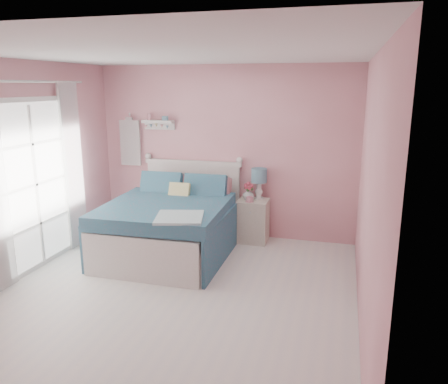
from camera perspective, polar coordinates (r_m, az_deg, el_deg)
The scene contains 12 objects.
floor at distance 5.04m, azimuth -6.87°, elevation -13.44°, with size 4.50×4.50×0.00m, color silver.
room_shell at distance 4.54m, azimuth -7.44°, elevation 4.63°, with size 4.50×4.50×4.50m.
bed at distance 6.13m, azimuth -6.94°, elevation -4.36°, with size 1.64×2.03×1.16m.
nightstand at distance 6.57m, azimuth 3.80°, elevation -3.75°, with size 0.44×0.44×0.64m.
table_lamp at distance 6.50m, azimuth 4.60°, elevation 1.87°, with size 0.23×0.23×0.46m.
vase at distance 6.48m, azimuth 3.19°, elevation -0.27°, with size 0.17×0.17×0.17m, color silver.
teacup at distance 6.37m, azimuth 3.36°, elevation -0.95°, with size 0.10×0.10×0.08m, color pink.
roses at distance 6.45m, azimuth 3.18°, elevation 0.78°, with size 0.14×0.11×0.12m.
wall_shelf at distance 6.94m, azimuth -8.56°, elevation 8.97°, with size 0.50×0.15×0.25m.
hanging_dress at distance 7.18m, azimuth -12.14°, elevation 6.29°, with size 0.34×0.03×0.72m, color white.
french_door at distance 5.99m, azimuth -23.41°, elevation 0.85°, with size 0.04×1.32×2.16m.
curtain_far at distance 6.52m, azimuth -19.12°, elevation 3.15°, with size 0.04×0.40×2.32m, color white.
Camera 1 is at (1.75, -4.13, 2.30)m, focal length 35.00 mm.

